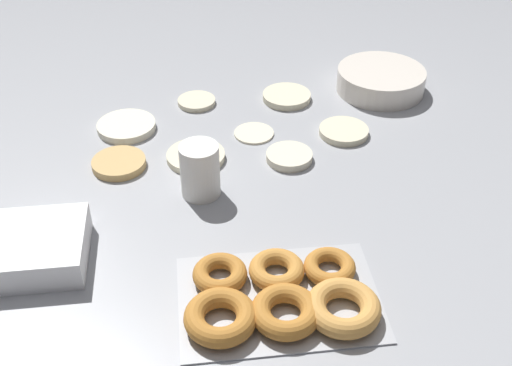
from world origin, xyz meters
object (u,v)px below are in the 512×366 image
batter_bowl (381,80)px  pancake_6 (197,101)px  pancake_3 (289,157)px  pancake_7 (119,163)px  pancake_1 (287,97)px  paper_cup (200,170)px  donut_tray (280,297)px  pancake_4 (254,132)px  pancake_5 (126,126)px  container_stack (40,248)px  pancake_2 (344,131)px  pancake_0 (196,156)px

batter_bowl → pancake_6: bearing=-178.6°
pancake_3 → pancake_7: (-0.32, 0.02, -0.00)m
pancake_1 → pancake_6: bearing=178.4°
paper_cup → donut_tray: bearing=-70.6°
pancake_7 → pancake_4: bearing=17.1°
batter_bowl → pancake_5: bearing=-170.0°
pancake_1 → pancake_7: size_ratio=1.04×
container_stack → donut_tray: bearing=-21.5°
pancake_3 → paper_cup: size_ratio=0.90×
pancake_1 → pancake_5: (-0.35, -0.08, 0.00)m
pancake_2 → pancake_6: 0.33m
pancake_7 → container_stack: 0.27m
pancake_3 → container_stack: bearing=-152.5°
pancake_7 → pancake_6: bearing=54.6°
pancake_1 → paper_cup: 0.38m
pancake_3 → pancake_6: size_ratio=1.09×
batter_bowl → container_stack: bearing=-145.2°
pancake_4 → donut_tray: donut_tray is taller
pancake_1 → pancake_3: 0.24m
pancake_1 → pancake_2: (0.09, -0.16, -0.00)m
pancake_0 → container_stack: (-0.25, -0.25, 0.02)m
pancake_2 → container_stack: (-0.56, -0.30, 0.02)m
donut_tray → pancake_7: bearing=123.1°
pancake_2 → paper_cup: 0.34m
pancake_2 → pancake_4: (-0.18, 0.02, -0.00)m
pancake_2 → pancake_1: bearing=120.7°
pancake_6 → donut_tray: donut_tray is taller
donut_tray → pancake_5: bearing=115.0°
pancake_1 → donut_tray: (-0.11, -0.60, 0.01)m
pancake_0 → pancake_5: bearing=137.4°
pancake_2 → batter_bowl: size_ratio=0.51×
pancake_3 → container_stack: 0.49m
batter_bowl → paper_cup: size_ratio=1.97×
batter_bowl → container_stack: size_ratio=1.31×
pancake_0 → paper_cup: 0.12m
pancake_6 → container_stack: bearing=-119.8°
container_stack → paper_cup: paper_cup is taller
pancake_3 → pancake_7: size_ratio=0.88×
pancake_0 → container_stack: 0.36m
pancake_6 → donut_tray: bearing=-81.3°
donut_tray → pancake_1: bearing=79.9°
pancake_3 → pancake_7: same height
pancake_5 → pancake_2: bearing=-9.3°
pancake_1 → pancake_5: same height
pancake_0 → pancake_4: size_ratio=1.39×
pancake_2 → paper_cup: (-0.30, -0.16, 0.04)m
pancake_0 → batter_bowl: size_ratio=0.57×
pancake_0 → pancake_6: bearing=86.8°
donut_tray → pancake_4: bearing=87.8°
pancake_2 → paper_cup: size_ratio=1.01×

